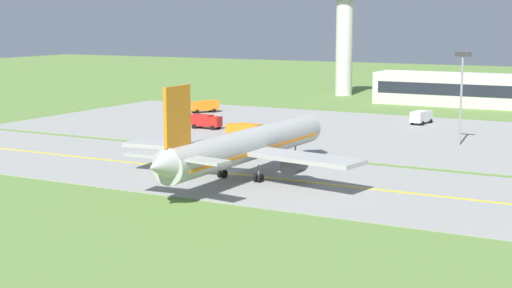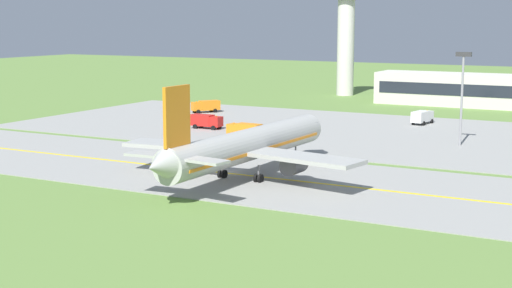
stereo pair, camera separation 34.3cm
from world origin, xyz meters
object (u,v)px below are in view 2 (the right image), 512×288
object	(u,v)px
service_truck_pushback	(206,106)
apron_light_mast	(462,87)
service_truck_catering	(245,130)
service_truck_baggage	(422,117)
service_truck_fuel	(206,121)
airplane_lead	(246,146)
control_tower	(346,26)

from	to	relation	value
service_truck_pushback	apron_light_mast	xyz separation A→B (m)	(57.79, -17.45, 7.79)
service_truck_catering	apron_light_mast	size ratio (longest dim) A/B	0.42
service_truck_baggage	service_truck_fuel	bearing A→B (deg)	-143.41
service_truck_fuel	service_truck_pushback	world-z (taller)	same
service_truck_catering	service_truck_pushback	xyz separation A→B (m)	(-24.52, 27.10, 0.00)
airplane_lead	service_truck_catering	size ratio (longest dim) A/B	6.45
service_truck_pushback	control_tower	world-z (taller)	control_tower
service_truck_baggage	service_truck_catering	bearing A→B (deg)	-124.17
airplane_lead	service_truck_fuel	world-z (taller)	airplane_lead
service_truck_fuel	service_truck_catering	world-z (taller)	same
service_truck_fuel	airplane_lead	bearing A→B (deg)	-51.40
apron_light_mast	service_truck_baggage	bearing A→B (deg)	119.50
service_truck_catering	service_truck_pushback	size ratio (longest dim) A/B	1.01
airplane_lead	apron_light_mast	xyz separation A→B (m)	(17.71, 37.12, 5.19)
service_truck_baggage	apron_light_mast	distance (m)	25.87
service_truck_baggage	apron_light_mast	world-z (taller)	apron_light_mast
service_truck_fuel	control_tower	xyz separation A→B (m)	(-0.87, 70.00, 16.34)
airplane_lead	service_truck_pushback	world-z (taller)	airplane_lead
service_truck_fuel	control_tower	world-z (taller)	control_tower
service_truck_baggage	service_truck_catering	world-z (taller)	same
service_truck_baggage	service_truck_pushback	distance (m)	45.82
service_truck_fuel	control_tower	bearing A→B (deg)	90.71
service_truck_pushback	control_tower	bearing A→B (deg)	76.50
service_truck_catering	apron_light_mast	world-z (taller)	apron_light_mast
airplane_lead	service_truck_fuel	size ratio (longest dim) A/B	6.59
control_tower	service_truck_catering	bearing A→B (deg)	-80.67
service_truck_pushback	apron_light_mast	bearing A→B (deg)	-16.80
service_truck_fuel	service_truck_baggage	bearing A→B (deg)	36.59
airplane_lead	service_truck_catering	distance (m)	31.68
service_truck_baggage	service_truck_pushback	size ratio (longest dim) A/B	1.02
control_tower	apron_light_mast	size ratio (longest dim) A/B	2.04
service_truck_fuel	service_truck_pushback	size ratio (longest dim) A/B	0.99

